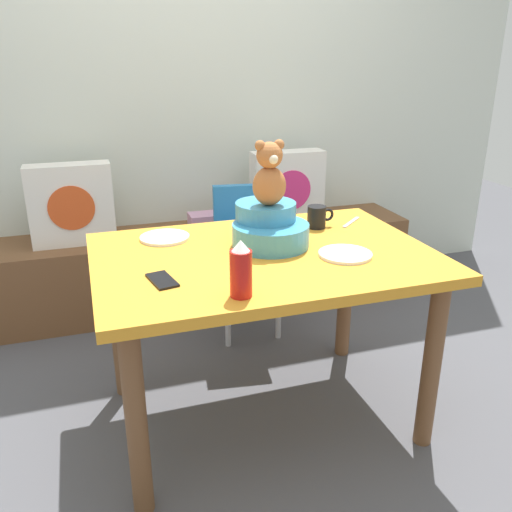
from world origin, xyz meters
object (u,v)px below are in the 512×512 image
Objects in this scene: pillow_floral_right at (287,188)px; dinner_plate_far at (345,254)px; book_stack at (206,221)px; ketchup_bottle at (241,270)px; infant_seat_teal at (269,227)px; pillow_floral_left at (71,205)px; coffee_mug at (317,217)px; teddy_bear at (269,175)px; dining_table at (264,278)px; cell_phone at (162,280)px; dinner_plate_near at (165,237)px; highchair at (245,240)px.

pillow_floral_right is 2.20× the size of dinner_plate_far.
ketchup_bottle is (-0.24, -1.54, 0.32)m from book_stack.
pillow_floral_left is at bearing 124.46° from infant_seat_teal.
ketchup_bottle reaches higher than dinner_plate_far.
ketchup_bottle is at bearing -71.57° from pillow_floral_left.
coffee_mug is at bearing -103.74° from pillow_floral_right.
teddy_bear reaches higher than pillow_floral_right.
dining_table is (0.70, -1.17, -0.05)m from pillow_floral_left.
book_stack is 1.39× the size of cell_phone.
coffee_mug is at bearing -4.55° from dinner_plate_near.
coffee_mug reaches higher than dinner_plate_far.
teddy_bear is at bearing 137.49° from dinner_plate_far.
highchair reaches higher than cell_phone.
pillow_floral_right is at bearing 65.26° from teddy_bear.
pillow_floral_right is 1.26m from dinner_plate_near.
pillow_floral_right is 0.98m from coffee_mug.
infant_seat_teal reaches higher than dinner_plate_far.
cell_phone is (-0.73, -0.38, -0.04)m from coffee_mug.
pillow_floral_left is 3.06× the size of cell_phone.
pillow_floral_left is at bearing 124.45° from teddy_bear.
infant_seat_teal is at bearing 90.00° from teddy_bear.
ketchup_bottle reaches higher than cell_phone.
teddy_bear reaches higher than dinner_plate_far.
book_stack is 1.00× the size of dinner_plate_far.
pillow_floral_left is at bearing 108.43° from ketchup_bottle.
dinner_plate_far is (0.23, -0.21, -0.07)m from infant_seat_teal.
pillow_floral_right is (1.25, 0.00, 0.00)m from pillow_floral_left.
dinner_plate_near is at bearing 146.60° from dinner_plate_far.
dinner_plate_far is (0.28, -0.13, 0.11)m from dining_table.
highchair is at bearing 98.04° from dinner_plate_far.
highchair is 6.58× the size of coffee_mug.
ketchup_bottle is 0.92× the size of dinner_plate_near.
pillow_floral_left is 1.00× the size of pillow_floral_right.
ketchup_bottle reaches higher than dinner_plate_near.
dining_table is at bearing -59.23° from pillow_floral_left.
pillow_floral_right is at bearing 0.00° from pillow_floral_left.
teddy_bear is at bearing 15.86° from cell_phone.
dinner_plate_near is (-0.38, 0.19, -0.27)m from teddy_bear.
pillow_floral_left is 1.40m from coffee_mug.
dinner_plate_near is (-0.38, 0.19, -0.07)m from infant_seat_teal.
book_stack is 1.05m from coffee_mug.
book_stack is 1.08× the size of ketchup_bottle.
dining_table is 0.20m from infant_seat_teal.
infant_seat_teal is at bearing -89.83° from book_stack.
pillow_floral_left and pillow_floral_right have the same top height.
dining_table is at bearing -119.63° from infant_seat_teal.
dinner_plate_far is 1.39× the size of cell_phone.
dinner_plate_near is (-0.88, -0.90, 0.07)m from pillow_floral_right.
book_stack is 1.67× the size of coffee_mug.
infant_seat_teal is 0.32m from dinner_plate_far.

